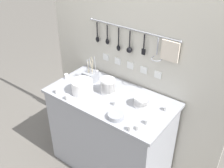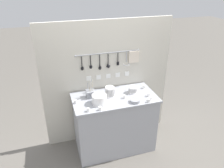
{
  "view_description": "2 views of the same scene",
  "coord_description": "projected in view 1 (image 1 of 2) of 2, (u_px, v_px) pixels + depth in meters",
  "views": [
    {
      "loc": [
        1.22,
        -1.59,
        2.31
      ],
      "look_at": [
        0.01,
        0.02,
        1.04
      ],
      "focal_mm": 42.0,
      "sensor_mm": 36.0,
      "label": 1
    },
    {
      "loc": [
        -0.83,
        -2.59,
        2.48
      ],
      "look_at": [
        -0.05,
        -0.03,
        1.14
      ],
      "focal_mm": 35.0,
      "sensor_mm": 36.0,
      "label": 2
    }
  ],
  "objects": [
    {
      "name": "ground_plane",
      "position": [
        111.0,
        163.0,
        2.92
      ],
      "size": [
        20.0,
        20.0,
        0.0
      ],
      "primitive_type": "plane",
      "color": "#666059"
    },
    {
      "name": "counter",
      "position": [
        110.0,
        133.0,
        2.68
      ],
      "size": [
        1.21,
        0.63,
        0.91
      ],
      "color": "#9EA0A8",
      "rests_on": "ground"
    },
    {
      "name": "back_wall",
      "position": [
        131.0,
        75.0,
        2.64
      ],
      "size": [
        2.01,
        0.11,
        1.95
      ],
      "color": "beige",
      "rests_on": "ground"
    },
    {
      "name": "bowl_stack_nested_right",
      "position": [
        108.0,
        86.0,
        2.46
      ],
      "size": [
        0.14,
        0.14,
        0.15
      ],
      "color": "white",
      "rests_on": "counter"
    },
    {
      "name": "bowl_stack_back_corner",
      "position": [
        141.0,
        101.0,
        2.29
      ],
      "size": [
        0.13,
        0.13,
        0.1
      ],
      "color": "white",
      "rests_on": "counter"
    },
    {
      "name": "plate_stack",
      "position": [
        82.0,
        87.0,
        2.46
      ],
      "size": [
        0.2,
        0.2,
        0.13
      ],
      "color": "white",
      "rests_on": "counter"
    },
    {
      "name": "steel_mixing_bowl",
      "position": [
        116.0,
        116.0,
        2.17
      ],
      "size": [
        0.14,
        0.14,
        0.04
      ],
      "color": "#93969E",
      "rests_on": "counter"
    },
    {
      "name": "cutlery_caddy",
      "position": [
        90.0,
        76.0,
        2.64
      ],
      "size": [
        0.13,
        0.13,
        0.27
      ],
      "color": "#93969E",
      "rests_on": "counter"
    },
    {
      "name": "cup_by_caddy",
      "position": [
        116.0,
        103.0,
        2.31
      ],
      "size": [
        0.04,
        0.04,
        0.05
      ],
      "color": "white",
      "rests_on": "counter"
    },
    {
      "name": "cup_edge_near",
      "position": [
        148.0,
        122.0,
        2.1
      ],
      "size": [
        0.04,
        0.04,
        0.05
      ],
      "color": "white",
      "rests_on": "counter"
    },
    {
      "name": "cup_centre",
      "position": [
        97.0,
        73.0,
        2.77
      ],
      "size": [
        0.04,
        0.04,
        0.05
      ],
      "color": "white",
      "rests_on": "counter"
    },
    {
      "name": "cup_beside_plates",
      "position": [
        131.0,
        128.0,
        2.03
      ],
      "size": [
        0.04,
        0.04,
        0.05
      ],
      "color": "white",
      "rests_on": "counter"
    },
    {
      "name": "cup_back_right",
      "position": [
        138.0,
        127.0,
        2.04
      ],
      "size": [
        0.04,
        0.04,
        0.05
      ],
      "color": "white",
      "rests_on": "counter"
    },
    {
      "name": "cup_back_left",
      "position": [
        166.0,
        108.0,
        2.25
      ],
      "size": [
        0.04,
        0.04,
        0.05
      ],
      "color": "white",
      "rests_on": "counter"
    },
    {
      "name": "cup_mid_row",
      "position": [
        66.0,
        76.0,
        2.7
      ],
      "size": [
        0.04,
        0.04,
        0.05
      ],
      "color": "white",
      "rests_on": "counter"
    },
    {
      "name": "cup_front_right",
      "position": [
        57.0,
        91.0,
        2.47
      ],
      "size": [
        0.04,
        0.04,
        0.05
      ],
      "color": "white",
      "rests_on": "counter"
    },
    {
      "name": "cup_edge_far",
      "position": [
        67.0,
        97.0,
        2.39
      ],
      "size": [
        0.04,
        0.04,
        0.05
      ],
      "color": "white",
      "rests_on": "counter"
    }
  ]
}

